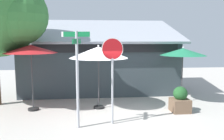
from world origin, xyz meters
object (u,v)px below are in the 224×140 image
stop_sign (112,65)px  street_sign_post (77,70)px  sidewalk_planter (180,100)px  patio_umbrella_forest_green_right (183,53)px  patio_umbrella_crimson_left (31,50)px  patio_umbrella_ivory_center (98,53)px

stop_sign → street_sign_post: bearing=-169.4°
street_sign_post → sidewalk_planter: 4.44m
patio_umbrella_forest_green_right → sidewalk_planter: 2.40m
stop_sign → sidewalk_planter: 3.41m
street_sign_post → patio_umbrella_crimson_left: (-1.90, 2.11, 0.56)m
patio_umbrella_ivory_center → patio_umbrella_forest_green_right: bearing=8.8°
street_sign_post → stop_sign: bearing=10.6°
stop_sign → sidewalk_planter: size_ratio=2.86×
stop_sign → patio_umbrella_crimson_left: stop_sign is taller
patio_umbrella_forest_green_right → sidewalk_planter: size_ratio=2.48×
patio_umbrella_crimson_left → sidewalk_planter: bearing=-8.0°
patio_umbrella_forest_green_right → street_sign_post: bearing=-149.6°
patio_umbrella_ivory_center → sidewalk_planter: bearing=-14.4°
stop_sign → patio_umbrella_crimson_left: size_ratio=1.07×
patio_umbrella_ivory_center → patio_umbrella_forest_green_right: (3.84, 0.60, -0.05)m
stop_sign → sidewalk_planter: stop_sign is taller
patio_umbrella_crimson_left → sidewalk_planter: 6.28m
stop_sign → patio_umbrella_crimson_left: 3.63m
patio_umbrella_forest_green_right → stop_sign: bearing=-144.3°
street_sign_post → patio_umbrella_forest_green_right: size_ratio=1.23×
patio_umbrella_crimson_left → sidewalk_planter: patio_umbrella_crimson_left is taller
patio_umbrella_ivory_center → patio_umbrella_forest_green_right: size_ratio=1.04×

